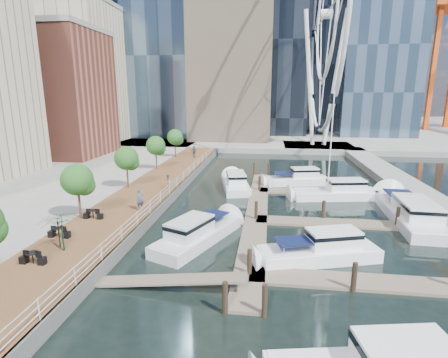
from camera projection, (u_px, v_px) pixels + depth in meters
name	position (u px, v px, depth m)	size (l,w,h in m)	color
ground	(207.00, 259.00, 24.02)	(520.00, 520.00, 0.00)	black
boardwalk	(152.00, 190.00, 39.50)	(6.00, 60.00, 1.00)	brown
seawall	(178.00, 191.00, 39.12)	(0.25, 60.00, 1.00)	#595954
land_far	(258.00, 126.00, 122.25)	(200.00, 114.00, 1.00)	gray
breakwater	(406.00, 188.00, 40.66)	(4.00, 60.00, 1.00)	gray
pier	(318.00, 147.00, 72.27)	(14.00, 12.00, 1.00)	gray
railing	(177.00, 182.00, 38.89)	(0.10, 60.00, 1.05)	white
floating_docks	(310.00, 211.00, 32.52)	(16.00, 34.00, 2.60)	#6D6051
midrise_condos	(12.00, 78.00, 50.98)	(19.00, 67.00, 28.00)	#BCAD8E
ferris_wheel	(326.00, 15.00, 66.35)	(5.80, 45.60, 47.80)	white
street_trees	(126.00, 158.00, 37.95)	(2.60, 42.60, 4.60)	#3F2B1C
cafe_tables	(47.00, 244.00, 23.08)	(2.50, 13.70, 0.74)	black
yacht_foreground	(318.00, 260.00, 23.81)	(2.39, 8.94, 2.15)	white
pedestrian_near	(140.00, 200.00, 30.92)	(0.70, 0.46, 1.92)	#46465D
pedestrian_mid	(168.00, 181.00, 38.06)	(0.80, 0.62, 1.64)	#8B6E60
pedestrian_far	(194.00, 152.00, 57.22)	(1.14, 0.47, 1.94)	#363E44
moored_yachts	(324.00, 208.00, 34.74)	(23.25, 36.35, 11.50)	white
cafe_seating	(42.00, 242.00, 21.45)	(4.37, 9.56, 2.57)	#103E1E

